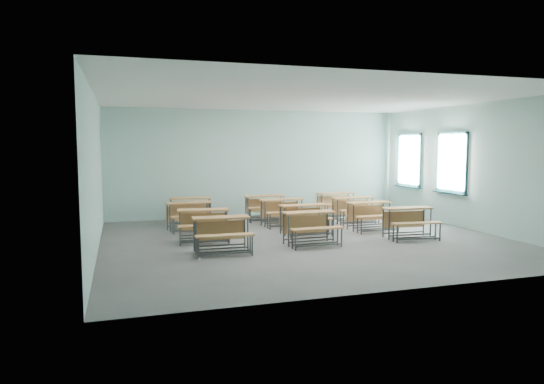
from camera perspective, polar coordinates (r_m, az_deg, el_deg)
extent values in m
cube|color=slate|center=(11.13, 4.13, -5.69)|extent=(9.00, 8.00, 0.02)
cube|color=white|center=(10.96, 4.25, 11.05)|extent=(9.00, 8.00, 0.02)
cube|color=#A2CAC1|center=(14.73, -1.58, 3.39)|extent=(9.00, 0.02, 3.20)
cube|color=#A2CAC1|center=(7.36, 15.78, 1.01)|extent=(9.00, 0.02, 3.20)
cube|color=#A2CAC1|center=(10.17, -20.17, 2.08)|extent=(0.02, 8.00, 3.20)
cube|color=#A2CAC1|center=(13.27, 22.63, 2.72)|extent=(0.02, 8.00, 3.20)
cube|color=#1B484D|center=(15.53, 15.77, 0.82)|extent=(0.06, 1.20, 0.06)
cube|color=#1B484D|center=(15.49, 15.92, 6.50)|extent=(0.06, 1.20, 0.06)
cube|color=#1B484D|center=(15.02, 17.04, 3.57)|extent=(0.06, 0.06, 1.60)
cube|color=#1B484D|center=(15.97, 14.72, 3.74)|extent=(0.06, 0.06, 1.60)
cube|color=#1B484D|center=(15.49, 15.84, 3.66)|extent=(0.04, 0.04, 1.48)
cube|color=#1B484D|center=(15.49, 15.84, 3.66)|extent=(0.04, 1.08, 0.04)
cube|color=#1B484D|center=(15.52, 15.64, 0.59)|extent=(0.14, 1.28, 0.04)
cube|color=white|center=(15.50, 15.92, 3.66)|extent=(0.01, 1.08, 1.48)
cube|color=#1B484D|center=(13.91, 20.28, 0.15)|extent=(0.06, 1.20, 0.06)
cube|color=#1B484D|center=(13.86, 20.49, 6.50)|extent=(0.06, 1.20, 0.06)
cube|color=#1B484D|center=(13.42, 21.88, 3.21)|extent=(0.06, 0.06, 1.60)
cube|color=#1B484D|center=(14.32, 18.99, 3.43)|extent=(0.06, 0.06, 1.60)
cube|color=#1B484D|center=(13.86, 20.39, 3.32)|extent=(0.04, 0.04, 1.48)
cube|color=#1B484D|center=(13.86, 20.39, 3.32)|extent=(0.04, 1.08, 0.04)
cube|color=#1B484D|center=(13.89, 20.14, -0.10)|extent=(0.14, 1.28, 0.04)
cube|color=white|center=(13.88, 20.47, 3.32)|extent=(0.01, 1.08, 1.48)
cube|color=#AC723E|center=(9.85, -6.04, -3.01)|extent=(1.16, 0.42, 0.04)
cube|color=#AC723E|center=(10.07, -6.19, -4.50)|extent=(1.09, 0.06, 0.39)
cylinder|color=#3D4042|center=(9.69, -8.94, -5.33)|extent=(0.04, 0.04, 0.68)
cylinder|color=#3D4042|center=(9.86, -2.86, -5.08)|extent=(0.04, 0.04, 0.68)
cylinder|color=#3D4042|center=(9.98, -9.14, -5.01)|extent=(0.04, 0.04, 0.68)
cylinder|color=#3D4042|center=(10.15, -3.24, -4.77)|extent=(0.04, 0.04, 0.68)
cube|color=#3D4042|center=(9.81, -5.86, -6.61)|extent=(1.05, 0.06, 0.03)
cube|color=#3D4042|center=(10.10, -6.15, -6.25)|extent=(1.05, 0.06, 0.03)
cube|color=#AC723E|center=(9.45, -5.56, -5.11)|extent=(1.15, 0.28, 0.03)
cylinder|color=#3D4042|center=(9.33, -8.64, -6.63)|extent=(0.04, 0.04, 0.40)
cylinder|color=#3D4042|center=(9.51, -2.32, -6.34)|extent=(0.04, 0.04, 0.40)
cylinder|color=#3D4042|center=(9.51, -8.78, -6.40)|extent=(0.04, 0.04, 0.40)
cylinder|color=#3D4042|center=(9.68, -2.57, -6.13)|extent=(0.04, 0.04, 0.40)
cube|color=#3D4042|center=(9.43, -5.45, -7.21)|extent=(1.05, 0.06, 0.03)
cube|color=#3D4042|center=(9.61, -5.64, -6.98)|extent=(1.05, 0.06, 0.03)
cube|color=#AC723E|center=(10.58, 4.34, -2.40)|extent=(1.15, 0.41, 0.04)
cube|color=#AC723E|center=(10.78, 3.96, -3.81)|extent=(1.09, 0.05, 0.39)
cylinder|color=#3D4042|center=(10.30, 1.98, -4.61)|extent=(0.04, 0.04, 0.68)
cylinder|color=#3D4042|center=(10.72, 7.23, -4.26)|extent=(0.04, 0.04, 0.68)
cylinder|color=#3D4042|center=(10.58, 1.38, -4.34)|extent=(0.04, 0.04, 0.68)
cylinder|color=#3D4042|center=(10.99, 6.52, -4.01)|extent=(0.04, 0.04, 0.68)
cube|color=#3D4042|center=(10.54, 4.64, -5.74)|extent=(1.05, 0.06, 0.03)
cube|color=#3D4042|center=(10.82, 3.99, -5.44)|extent=(1.05, 0.06, 0.03)
cube|color=#AC723E|center=(10.21, 5.35, -4.31)|extent=(1.15, 0.27, 0.03)
cylinder|color=#3D4042|center=(9.97, 2.79, -5.79)|extent=(0.04, 0.04, 0.40)
cylinder|color=#3D4042|center=(10.40, 8.19, -5.36)|extent=(0.04, 0.04, 0.40)
cylinder|color=#3D4042|center=(10.13, 2.41, -5.60)|extent=(0.04, 0.04, 0.40)
cylinder|color=#3D4042|center=(10.55, 7.74, -5.19)|extent=(0.04, 0.04, 0.40)
cube|color=#3D4042|center=(10.19, 5.54, -6.25)|extent=(1.05, 0.06, 0.03)
cube|color=#3D4042|center=(10.36, 5.12, -6.06)|extent=(1.05, 0.06, 0.03)
cube|color=#AC723E|center=(11.69, 15.62, -1.83)|extent=(1.17, 0.47, 0.04)
cube|color=#AC723E|center=(11.88, 15.18, -3.12)|extent=(1.08, 0.10, 0.39)
cylinder|color=#3D4042|center=(11.36, 13.62, -3.81)|extent=(0.04, 0.04, 0.68)
cylinder|color=#3D4042|center=(11.87, 18.16, -3.54)|extent=(0.04, 0.04, 0.68)
cylinder|color=#3D4042|center=(11.63, 12.95, -3.58)|extent=(0.04, 0.04, 0.68)
cylinder|color=#3D4042|center=(12.12, 17.41, -3.33)|extent=(0.04, 0.04, 0.68)
cube|color=#3D4042|center=(11.65, 15.91, -4.86)|extent=(1.05, 0.11, 0.03)
cube|color=#3D4042|center=(11.91, 15.20, -4.61)|extent=(1.05, 0.11, 0.03)
cube|color=#AC723E|center=(11.33, 16.70, -3.54)|extent=(1.16, 0.33, 0.03)
cylinder|color=#3D4042|center=(11.04, 14.53, -4.85)|extent=(0.04, 0.04, 0.40)
cylinder|color=#3D4042|center=(11.56, 19.15, -4.51)|extent=(0.04, 0.04, 0.40)
cylinder|color=#3D4042|center=(11.20, 14.10, -4.69)|extent=(0.04, 0.04, 0.40)
cylinder|color=#3D4042|center=(11.71, 18.68, -4.37)|extent=(0.04, 0.04, 0.40)
cube|color=#3D4042|center=(11.31, 16.88, -5.29)|extent=(1.05, 0.11, 0.03)
cube|color=#3D4042|center=(11.47, 16.42, -5.13)|extent=(1.05, 0.11, 0.03)
cube|color=#AC723E|center=(11.04, -8.11, -2.11)|extent=(1.18, 0.50, 0.04)
cube|color=#AC723E|center=(11.25, -8.14, -3.46)|extent=(1.08, 0.13, 0.39)
cylinder|color=#3D4042|center=(10.92, -10.79, -4.13)|extent=(0.04, 0.04, 0.68)
cylinder|color=#3D4042|center=(10.98, -5.30, -4.00)|extent=(0.04, 0.04, 0.68)
cylinder|color=#3D4042|center=(11.22, -10.81, -3.87)|extent=(0.04, 0.04, 0.68)
cylinder|color=#3D4042|center=(11.28, -5.47, -3.75)|extent=(0.04, 0.04, 0.68)
cube|color=#3D4042|center=(10.98, -8.02, -5.32)|extent=(1.05, 0.14, 0.03)
cube|color=#3D4042|center=(11.28, -8.11, -5.03)|extent=(1.05, 0.14, 0.03)
cube|color=#AC723E|center=(10.63, -7.95, -3.95)|extent=(1.16, 0.36, 0.03)
cylinder|color=#3D4042|center=(10.56, -10.75, -5.24)|extent=(0.04, 0.04, 0.40)
cylinder|color=#3D4042|center=(10.62, -5.07, -5.10)|extent=(0.04, 0.04, 0.40)
cylinder|color=#3D4042|center=(10.74, -10.76, -5.06)|extent=(0.04, 0.04, 0.40)
cylinder|color=#3D4042|center=(10.80, -5.17, -4.92)|extent=(0.04, 0.04, 0.40)
cube|color=#3D4042|center=(10.60, -7.89, -5.82)|extent=(1.05, 0.14, 0.03)
cube|color=#3D4042|center=(10.78, -7.95, -5.63)|extent=(1.05, 0.14, 0.03)
cube|color=#AC723E|center=(11.80, 3.66, -1.57)|extent=(1.15, 0.42, 0.04)
cube|color=#AC723E|center=(12.00, 3.32, -2.85)|extent=(1.09, 0.05, 0.39)
cylinder|color=#3D4042|center=(11.52, 1.53, -3.53)|extent=(0.04, 0.04, 0.68)
cylinder|color=#3D4042|center=(11.92, 6.25, -3.25)|extent=(0.04, 0.04, 0.68)
cylinder|color=#3D4042|center=(11.80, 1.01, -3.31)|extent=(0.04, 0.04, 0.68)
cylinder|color=#3D4042|center=(12.20, 5.64, -3.05)|extent=(0.04, 0.04, 0.68)
cube|color=#3D4042|center=(11.75, 3.93, -4.56)|extent=(1.05, 0.06, 0.03)
cube|color=#3D4042|center=(12.03, 3.35, -4.32)|extent=(1.05, 0.06, 0.03)
cube|color=#AC723E|center=(11.42, 4.54, -3.25)|extent=(1.15, 0.27, 0.03)
cylinder|color=#3D4042|center=(11.18, 2.25, -4.54)|extent=(0.04, 0.04, 0.40)
cylinder|color=#3D4042|center=(11.60, 7.09, -4.21)|extent=(0.04, 0.04, 0.40)
cylinder|color=#3D4042|center=(11.34, 1.92, -4.39)|extent=(0.04, 0.04, 0.40)
cylinder|color=#3D4042|center=(11.76, 6.70, -4.08)|extent=(0.04, 0.04, 0.40)
cube|color=#3D4042|center=(11.40, 4.71, -4.98)|extent=(1.05, 0.06, 0.03)
cube|color=#3D4042|center=(11.56, 4.35, -4.83)|extent=(1.05, 0.06, 0.03)
cube|color=#AC723E|center=(12.58, 11.32, -1.22)|extent=(1.16, 0.43, 0.04)
cube|color=#AC723E|center=(12.77, 10.89, -2.43)|extent=(1.09, 0.06, 0.39)
cylinder|color=#3D4042|center=(12.24, 9.56, -3.07)|extent=(0.04, 0.04, 0.68)
cylinder|color=#3D4042|center=(12.78, 13.66, -2.78)|extent=(0.04, 0.04, 0.68)
cylinder|color=#3D4042|center=(12.50, 8.87, -2.88)|extent=(0.04, 0.04, 0.68)
cylinder|color=#3D4042|center=(13.03, 12.92, -2.61)|extent=(0.04, 0.04, 0.68)
cube|color=#3D4042|center=(12.54, 11.63, -4.02)|extent=(1.05, 0.07, 0.03)
cube|color=#3D4042|center=(12.80, 10.92, -3.82)|extent=(1.05, 0.07, 0.03)
cube|color=#AC723E|center=(12.23, 12.41, -2.77)|extent=(1.15, 0.29, 0.03)
cylinder|color=#3D4042|center=(11.92, 10.48, -4.00)|extent=(0.04, 0.04, 0.40)
cylinder|color=#3D4042|center=(12.48, 14.65, -3.66)|extent=(0.04, 0.04, 0.40)
cylinder|color=#3D4042|center=(12.08, 10.05, -3.87)|extent=(0.04, 0.04, 0.40)
cylinder|color=#3D4042|center=(12.63, 14.18, -3.54)|extent=(0.04, 0.04, 0.40)
cube|color=#3D4042|center=(12.21, 12.60, -4.39)|extent=(1.05, 0.07, 0.03)
cube|color=#3D4042|center=(12.36, 12.15, -4.26)|extent=(1.05, 0.07, 0.03)
cube|color=#AC723E|center=(12.49, -9.75, -1.24)|extent=(1.18, 0.52, 0.04)
cube|color=#AC723E|center=(12.70, -9.93, -2.46)|extent=(1.08, 0.16, 0.39)
cylinder|color=#3D4042|center=(12.27, -11.90, -3.09)|extent=(0.04, 0.04, 0.68)
cylinder|color=#3D4042|center=(12.54, -7.22, -2.83)|extent=(0.04, 0.04, 0.68)
cylinder|color=#3D4042|center=(12.56, -12.21, -2.89)|extent=(0.04, 0.04, 0.68)
cylinder|color=#3D4042|center=(12.83, -7.64, -2.64)|extent=(0.04, 0.04, 0.68)
cube|color=#3D4042|center=(12.43, -9.52, -4.07)|extent=(1.04, 0.16, 0.03)
cube|color=#3D4042|center=(12.72, -9.88, -3.85)|extent=(1.04, 0.16, 0.03)
cube|color=#AC723E|center=(12.09, -9.16, -2.81)|extent=(1.16, 0.38, 0.03)
cylinder|color=#3D4042|center=(11.91, -11.46, -4.02)|extent=(0.04, 0.04, 0.40)
cylinder|color=#3D4042|center=(12.19, -6.65, -3.73)|extent=(0.04, 0.04, 0.40)
cylinder|color=#3D4042|center=(12.08, -11.66, -3.89)|extent=(0.04, 0.04, 0.40)
cylinder|color=#3D4042|center=(12.36, -6.91, -3.60)|extent=(0.04, 0.04, 0.40)
cube|color=#3D4042|center=(12.06, -9.02, -4.45)|extent=(1.04, 0.16, 0.03)
cube|color=#3D4042|center=(12.23, -9.25, -4.31)|extent=(1.04, 0.16, 0.03)
cube|color=#AC723E|center=(13.01, 1.13, -0.89)|extent=(1.16, 0.43, 0.04)
cube|color=#AC723E|center=(13.21, 0.85, -2.07)|extent=(1.09, 0.07, 0.39)
cylinder|color=#3D4042|center=(12.73, -0.83, -2.65)|extent=(0.04, 0.04, 0.68)
cylinder|color=#3D4042|center=(13.11, 3.50, -2.43)|extent=(0.04, 0.04, 0.68)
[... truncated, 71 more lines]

